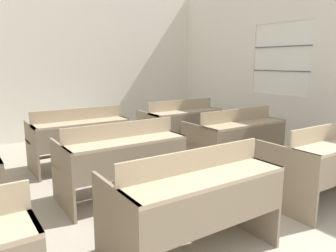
{
  "coord_description": "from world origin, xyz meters",
  "views": [
    {
      "loc": [
        -1.53,
        -0.38,
        1.49
      ],
      "look_at": [
        0.59,
        2.82,
        0.74
      ],
      "focal_mm": 35.0,
      "sensor_mm": 36.0,
      "label": 1
    }
  ],
  "objects_px": {
    "bench_front_right": "(326,160)",
    "bench_front_center": "(193,199)",
    "bench_second_center": "(121,158)",
    "bench_third_right": "(181,123)",
    "bench_second_right": "(236,137)",
    "wastepaper_bin": "(215,125)",
    "bench_third_center": "(79,136)"
  },
  "relations": [
    {
      "from": "bench_third_center",
      "to": "bench_third_right",
      "type": "bearing_deg",
      "value": 0.22
    },
    {
      "from": "bench_second_center",
      "to": "bench_second_right",
      "type": "xyz_separation_m",
      "value": [
        1.78,
        0.03,
        0.0
      ]
    },
    {
      "from": "bench_second_center",
      "to": "wastepaper_bin",
      "type": "height_order",
      "value": "bench_second_center"
    },
    {
      "from": "bench_front_right",
      "to": "bench_second_right",
      "type": "height_order",
      "value": "same"
    },
    {
      "from": "bench_front_right",
      "to": "bench_third_right",
      "type": "relative_size",
      "value": 1.0
    },
    {
      "from": "bench_front_right",
      "to": "bench_third_right",
      "type": "distance_m",
      "value": 2.62
    },
    {
      "from": "bench_front_right",
      "to": "bench_second_center",
      "type": "height_order",
      "value": "same"
    },
    {
      "from": "bench_third_center",
      "to": "bench_third_right",
      "type": "height_order",
      "value": "same"
    },
    {
      "from": "bench_front_right",
      "to": "bench_third_right",
      "type": "bearing_deg",
      "value": 90.58
    },
    {
      "from": "bench_front_center",
      "to": "bench_third_right",
      "type": "height_order",
      "value": "same"
    },
    {
      "from": "bench_second_center",
      "to": "bench_third_right",
      "type": "relative_size",
      "value": 1.0
    },
    {
      "from": "bench_front_center",
      "to": "bench_third_center",
      "type": "relative_size",
      "value": 1.0
    },
    {
      "from": "bench_front_center",
      "to": "bench_third_right",
      "type": "relative_size",
      "value": 1.0
    },
    {
      "from": "bench_second_right",
      "to": "bench_third_right",
      "type": "relative_size",
      "value": 1.0
    },
    {
      "from": "bench_third_center",
      "to": "wastepaper_bin",
      "type": "distance_m",
      "value": 3.21
    },
    {
      "from": "bench_front_center",
      "to": "bench_third_center",
      "type": "bearing_deg",
      "value": 90.05
    },
    {
      "from": "bench_third_center",
      "to": "bench_third_right",
      "type": "relative_size",
      "value": 1.0
    },
    {
      "from": "bench_front_center",
      "to": "wastepaper_bin",
      "type": "bearing_deg",
      "value": 46.05
    },
    {
      "from": "bench_second_right",
      "to": "bench_third_center",
      "type": "relative_size",
      "value": 1.0
    },
    {
      "from": "bench_front_center",
      "to": "bench_front_right",
      "type": "distance_m",
      "value": 1.81
    },
    {
      "from": "bench_third_right",
      "to": "bench_second_right",
      "type": "bearing_deg",
      "value": -89.53
    },
    {
      "from": "bench_second_center",
      "to": "bench_third_center",
      "type": "bearing_deg",
      "value": 90.93
    },
    {
      "from": "wastepaper_bin",
      "to": "bench_front_right",
      "type": "bearing_deg",
      "value": -112.25
    },
    {
      "from": "bench_front_right",
      "to": "bench_second_right",
      "type": "bearing_deg",
      "value": 90.68
    },
    {
      "from": "bench_front_center",
      "to": "bench_second_right",
      "type": "bearing_deg",
      "value": 36.56
    },
    {
      "from": "bench_front_right",
      "to": "bench_front_center",
      "type": "bearing_deg",
      "value": -179.57
    },
    {
      "from": "bench_front_center",
      "to": "wastepaper_bin",
      "type": "distance_m",
      "value": 4.53
    },
    {
      "from": "bench_front_right",
      "to": "wastepaper_bin",
      "type": "relative_size",
      "value": 3.55
    },
    {
      "from": "bench_second_right",
      "to": "bench_third_center",
      "type": "height_order",
      "value": "same"
    },
    {
      "from": "bench_front_center",
      "to": "bench_third_right",
      "type": "bearing_deg",
      "value": 55.84
    },
    {
      "from": "bench_third_right",
      "to": "wastepaper_bin",
      "type": "relative_size",
      "value": 3.55
    },
    {
      "from": "bench_front_center",
      "to": "bench_third_center",
      "type": "xyz_separation_m",
      "value": [
        -0.0,
        2.62,
        0.0
      ]
    }
  ]
}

